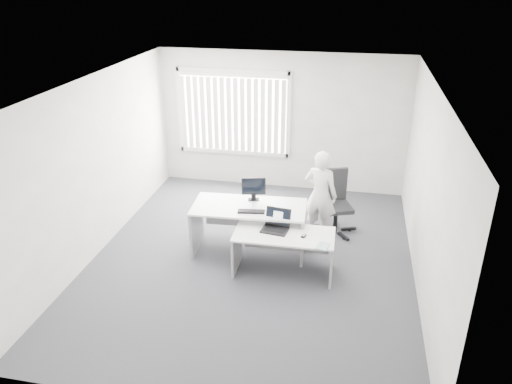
% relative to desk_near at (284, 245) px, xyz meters
% --- Properties ---
extents(ground, '(6.00, 6.00, 0.00)m').
position_rel_desk_near_xyz_m(ground, '(-0.54, 0.25, -0.49)').
color(ground, '#4D4D54').
rests_on(ground, ground).
extents(wall_back, '(5.00, 0.02, 2.80)m').
position_rel_desk_near_xyz_m(wall_back, '(-0.54, 3.25, 0.91)').
color(wall_back, silver).
rests_on(wall_back, ground).
extents(wall_front, '(5.00, 0.02, 2.80)m').
position_rel_desk_near_xyz_m(wall_front, '(-0.54, -2.75, 0.91)').
color(wall_front, silver).
rests_on(wall_front, ground).
extents(wall_left, '(0.02, 6.00, 2.80)m').
position_rel_desk_near_xyz_m(wall_left, '(-3.04, 0.25, 0.91)').
color(wall_left, silver).
rests_on(wall_left, ground).
extents(wall_right, '(0.02, 6.00, 2.80)m').
position_rel_desk_near_xyz_m(wall_right, '(1.96, 0.25, 0.91)').
color(wall_right, silver).
rests_on(wall_right, ground).
extents(ceiling, '(5.00, 6.00, 0.02)m').
position_rel_desk_near_xyz_m(ceiling, '(-0.54, 0.25, 2.31)').
color(ceiling, white).
rests_on(ceiling, wall_back).
extents(window, '(2.32, 0.06, 1.76)m').
position_rel_desk_near_xyz_m(window, '(-1.54, 3.21, 1.06)').
color(window, silver).
rests_on(window, wall_back).
extents(blinds, '(2.20, 0.10, 1.50)m').
position_rel_desk_near_xyz_m(blinds, '(-1.54, 3.15, 1.03)').
color(blinds, white).
rests_on(blinds, wall_back).
extents(desk_near, '(1.49, 0.72, 0.68)m').
position_rel_desk_near_xyz_m(desk_near, '(0.00, 0.00, 0.00)').
color(desk_near, white).
rests_on(desk_near, ground).
extents(desk_far, '(1.84, 0.94, 0.82)m').
position_rel_desk_near_xyz_m(desk_far, '(-0.64, 0.52, 0.10)').
color(desk_far, white).
rests_on(desk_far, ground).
extents(office_chair, '(0.82, 0.82, 1.12)m').
position_rel_desk_near_xyz_m(office_chair, '(0.68, 1.48, -0.14)').
color(office_chair, black).
rests_on(office_chair, ground).
extents(person, '(0.65, 0.51, 1.56)m').
position_rel_desk_near_xyz_m(person, '(0.43, 1.23, 0.30)').
color(person, silver).
rests_on(person, ground).
extents(laptop, '(0.43, 0.40, 0.30)m').
position_rel_desk_near_xyz_m(laptop, '(-0.15, 0.05, 0.34)').
color(laptop, black).
rests_on(laptop, desk_near).
extents(paper_sheet, '(0.35, 0.28, 0.00)m').
position_rel_desk_near_xyz_m(paper_sheet, '(0.34, -0.11, 0.19)').
color(paper_sheet, white).
rests_on(paper_sheet, desk_near).
extents(mouse, '(0.07, 0.10, 0.04)m').
position_rel_desk_near_xyz_m(mouse, '(0.29, -0.03, 0.21)').
color(mouse, '#B2B2B4').
rests_on(mouse, paper_sheet).
extents(booklet, '(0.20, 0.25, 0.01)m').
position_rel_desk_near_xyz_m(booklet, '(0.59, -0.26, 0.19)').
color(booklet, white).
rests_on(booklet, desk_near).
extents(keyboard, '(0.43, 0.19, 0.02)m').
position_rel_desk_near_xyz_m(keyboard, '(-0.56, 0.32, 0.34)').
color(keyboard, black).
rests_on(keyboard, desk_far).
extents(monitor, '(0.40, 0.21, 0.39)m').
position_rel_desk_near_xyz_m(monitor, '(-0.62, 0.76, 0.52)').
color(monitor, black).
rests_on(monitor, desk_far).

